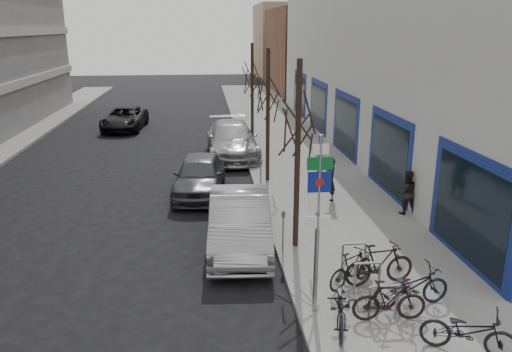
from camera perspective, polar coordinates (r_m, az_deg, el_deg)
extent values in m
plane|color=black|center=(11.60, -5.51, -16.29)|extent=(120.00, 120.00, 0.00)
cube|color=slate|center=(21.17, 6.42, -0.50)|extent=(5.00, 70.00, 0.15)
cube|color=brown|center=(51.44, 8.87, 13.97)|extent=(12.00, 14.00, 8.00)
cube|color=#937A5B|center=(66.14, 5.97, 15.08)|extent=(13.00, 12.00, 9.00)
cylinder|color=gray|center=(10.86, 7.02, -6.19)|extent=(0.10, 0.10, 4.20)
cube|color=white|center=(10.27, 7.41, 3.04)|extent=(0.35, 0.03, 0.22)
cube|color=#0C5926|center=(10.34, 7.35, 1.43)|extent=(0.55, 0.03, 0.28)
cube|color=navy|center=(10.45, 7.26, -0.69)|extent=(0.50, 0.03, 0.45)
cube|color=maroon|center=(10.45, 7.28, -0.70)|extent=(0.18, 0.02, 0.14)
cube|color=white|center=(10.60, 7.18, -3.01)|extent=(0.45, 0.03, 0.45)
cube|color=white|center=(10.76, 7.09, -5.27)|extent=(0.55, 0.03, 0.28)
cylinder|color=gray|center=(11.41, 12.86, -14.02)|extent=(0.06, 0.06, 0.80)
cylinder|color=gray|center=(11.61, 15.75, -13.69)|extent=(0.06, 0.06, 0.80)
cylinder|color=gray|center=(11.31, 14.47, -12.11)|extent=(0.60, 0.06, 0.06)
cylinder|color=gray|center=(12.32, 11.23, -11.47)|extent=(0.06, 0.06, 0.80)
cylinder|color=gray|center=(12.50, 13.91, -11.22)|extent=(0.06, 0.06, 0.80)
cylinder|color=gray|center=(12.23, 12.70, -9.69)|extent=(0.60, 0.06, 0.06)
cylinder|color=gray|center=(13.26, 9.84, -9.27)|extent=(0.06, 0.06, 0.80)
cylinder|color=gray|center=(13.42, 12.34, -9.07)|extent=(0.06, 0.06, 0.80)
cylinder|color=gray|center=(13.17, 11.20, -7.61)|extent=(0.60, 0.06, 0.06)
cylinder|color=black|center=(13.94, 4.75, 1.89)|extent=(0.16, 0.16, 5.50)
cylinder|color=black|center=(20.21, 1.36, 6.59)|extent=(0.16, 0.16, 5.50)
cylinder|color=black|center=(26.60, -0.43, 9.04)|extent=(0.16, 0.16, 5.50)
cylinder|color=gray|center=(14.07, 3.11, -6.77)|extent=(0.05, 0.05, 1.10)
cube|color=#3F3F44|center=(13.83, 3.15, -4.38)|extent=(0.10, 0.08, 0.18)
cylinder|color=gray|center=(19.19, 0.56, -0.26)|extent=(0.05, 0.05, 1.10)
cube|color=#3F3F44|center=(19.02, 0.56, 1.56)|extent=(0.10, 0.08, 0.18)
cylinder|color=gray|center=(24.48, -0.90, 3.49)|extent=(0.05, 0.05, 1.10)
cube|color=#3F3F44|center=(24.34, -0.91, 4.93)|extent=(0.10, 0.08, 0.18)
imported|color=black|center=(11.00, 9.76, -14.13)|extent=(0.97, 1.91, 1.12)
imported|color=black|center=(11.45, 15.00, -13.52)|extent=(1.66, 0.57, 1.00)
imported|color=black|center=(12.09, 17.35, -11.62)|extent=(1.93, 0.82, 1.14)
imported|color=black|center=(12.65, 10.85, -10.27)|extent=(1.57, 1.26, 0.96)
imported|color=black|center=(10.92, 23.14, -15.65)|extent=(1.86, 1.27, 1.10)
imported|color=black|center=(12.82, 13.93, -9.69)|extent=(1.90, 0.79, 1.12)
imported|color=#ADACB1|center=(14.71, -1.89, -5.19)|extent=(2.02, 5.05, 1.63)
imported|color=#47474C|center=(19.47, -6.48, 0.12)|extent=(2.27, 4.71, 1.55)
imported|color=#A0A0A5|center=(25.04, -2.76, 4.14)|extent=(2.53, 5.96, 1.72)
imported|color=black|center=(32.99, -14.78, 6.40)|extent=(2.66, 5.21, 1.41)
imported|color=black|center=(18.18, 8.39, -0.48)|extent=(0.72, 0.69, 1.66)
imported|color=black|center=(17.65, 16.82, -1.75)|extent=(0.61, 0.44, 1.55)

